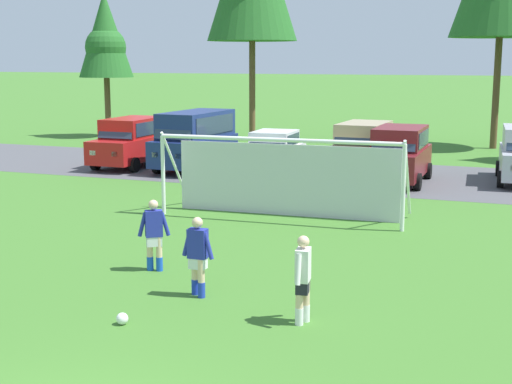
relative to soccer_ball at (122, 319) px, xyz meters
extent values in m
plane|color=#3D7028|center=(1.29, 10.73, -0.11)|extent=(400.00, 400.00, 0.00)
cube|color=#4C4C51|center=(1.29, 18.30, -0.11)|extent=(52.00, 8.40, 0.01)
sphere|color=white|center=(0.00, 0.00, 0.00)|extent=(0.22, 0.22, 0.22)
sphere|color=black|center=(0.00, 0.00, 0.00)|extent=(0.08, 0.08, 0.08)
sphere|color=red|center=(0.06, 0.00, 0.00)|extent=(0.07, 0.07, 0.07)
cylinder|color=white|center=(3.55, 9.09, 1.11)|extent=(0.12, 0.12, 2.44)
cylinder|color=white|center=(-3.77, 8.80, 1.11)|extent=(0.12, 0.12, 2.44)
cylinder|color=white|center=(-0.11, 8.95, 2.33)|extent=(7.32, 0.41, 0.12)
cylinder|color=white|center=(3.51, 9.99, 1.23)|extent=(0.16, 1.95, 2.46)
cylinder|color=white|center=(-3.80, 9.70, 1.23)|extent=(0.16, 1.95, 2.46)
cube|color=silver|center=(-0.15, 9.95, 0.99)|extent=(6.95, 0.31, 2.20)
cylinder|color=beige|center=(-0.98, 3.27, 0.29)|extent=(0.14, 0.14, 0.80)
cylinder|color=beige|center=(-1.20, 3.23, 0.29)|extent=(0.14, 0.14, 0.80)
cylinder|color=blue|center=(-0.98, 3.27, 0.05)|extent=(0.15, 0.15, 0.32)
cylinder|color=blue|center=(-1.20, 3.23, 0.05)|extent=(0.15, 0.15, 0.32)
cube|color=silver|center=(-1.09, 3.25, 0.61)|extent=(0.40, 0.38, 0.28)
cube|color=#232D99|center=(-1.09, 3.25, 0.99)|extent=(0.45, 0.42, 0.60)
sphere|color=beige|center=(-1.09, 3.25, 1.42)|extent=(0.22, 0.22, 0.22)
cylinder|color=#232D99|center=(-0.86, 3.36, 0.97)|extent=(0.24, 0.21, 0.55)
cylinder|color=#232D99|center=(-1.31, 3.14, 0.97)|extent=(0.24, 0.21, 0.55)
cylinder|color=beige|center=(0.71, 1.89, 0.29)|extent=(0.14, 0.14, 0.80)
cylinder|color=beige|center=(0.51, 2.02, 0.29)|extent=(0.14, 0.14, 0.80)
cylinder|color=#1E38B7|center=(0.71, 1.89, 0.05)|extent=(0.15, 0.15, 0.32)
cylinder|color=#1E38B7|center=(0.51, 2.02, 0.05)|extent=(0.15, 0.15, 0.32)
cube|color=silver|center=(0.61, 1.95, 0.61)|extent=(0.34, 0.22, 0.28)
cube|color=#232D99|center=(0.61, 1.95, 0.99)|extent=(0.38, 0.24, 0.60)
sphere|color=beige|center=(0.61, 1.95, 1.42)|extent=(0.22, 0.22, 0.22)
cylinder|color=#232D99|center=(0.86, 1.91, 0.97)|extent=(0.23, 0.09, 0.55)
cylinder|color=#232D99|center=(0.36, 1.99, 0.97)|extent=(0.23, 0.09, 0.55)
cylinder|color=beige|center=(3.01, 1.11, 0.29)|extent=(0.14, 0.14, 0.80)
cylinder|color=beige|center=(3.07, 1.32, 0.29)|extent=(0.14, 0.14, 0.80)
cylinder|color=white|center=(3.01, 1.11, 0.05)|extent=(0.15, 0.15, 0.32)
cylinder|color=white|center=(3.07, 1.32, 0.05)|extent=(0.15, 0.15, 0.32)
cube|color=black|center=(3.04, 1.22, 0.61)|extent=(0.26, 0.37, 0.28)
cube|color=silver|center=(3.04, 1.22, 0.99)|extent=(0.29, 0.41, 0.60)
sphere|color=beige|center=(3.04, 1.22, 1.42)|extent=(0.22, 0.22, 0.22)
cylinder|color=silver|center=(3.03, 0.96, 0.97)|extent=(0.12, 0.24, 0.55)
cylinder|color=silver|center=(3.05, 1.47, 0.97)|extent=(0.12, 0.24, 0.55)
cube|color=red|center=(-9.83, 17.28, 0.71)|extent=(1.94, 4.62, 1.00)
cube|color=red|center=(-9.84, 17.48, 1.63)|extent=(1.77, 3.02, 0.84)
cube|color=#28384C|center=(-9.82, 16.06, 1.61)|extent=(1.62, 0.39, 0.71)
cube|color=#28384C|center=(-8.95, 17.49, 1.63)|extent=(0.06, 2.55, 0.59)
cube|color=white|center=(-9.29, 15.03, 0.76)|extent=(0.28, 0.08, 0.20)
cube|color=white|center=(-10.34, 15.02, 0.76)|extent=(0.28, 0.08, 0.20)
cube|color=#B21414|center=(-9.33, 19.55, 0.76)|extent=(0.28, 0.08, 0.20)
cube|color=#B21414|center=(-10.38, 19.54, 0.76)|extent=(0.28, 0.08, 0.20)
cylinder|color=black|center=(-8.87, 15.87, 0.21)|extent=(0.25, 0.64, 0.64)
cylinder|color=black|center=(-10.77, 15.85, 0.21)|extent=(0.25, 0.64, 0.64)
cylinder|color=black|center=(-8.90, 18.72, 0.21)|extent=(0.25, 0.64, 0.64)
cylinder|color=black|center=(-10.80, 18.70, 0.21)|extent=(0.25, 0.64, 0.64)
cube|color=navy|center=(-6.76, 17.39, 0.76)|extent=(2.18, 4.88, 1.10)
cube|color=navy|center=(-6.75, 17.59, 1.86)|extent=(1.99, 4.18, 1.10)
cube|color=#28384C|center=(-6.84, 15.62, 1.84)|extent=(1.69, 0.54, 0.91)
cube|color=#28384C|center=(-5.84, 17.55, 1.86)|extent=(0.20, 3.48, 0.77)
cube|color=white|center=(-6.33, 15.01, 0.81)|extent=(0.28, 0.09, 0.20)
cube|color=white|center=(-7.41, 15.05, 0.81)|extent=(0.28, 0.09, 0.20)
cube|color=#B21414|center=(-6.12, 19.72, 0.81)|extent=(0.28, 0.09, 0.20)
cube|color=#B21414|center=(-7.19, 19.77, 0.81)|extent=(0.28, 0.09, 0.20)
cylinder|color=black|center=(-5.85, 15.86, 0.21)|extent=(0.27, 0.65, 0.64)
cylinder|color=black|center=(-7.81, 15.94, 0.21)|extent=(0.27, 0.65, 0.64)
cylinder|color=black|center=(-5.72, 18.83, 0.21)|extent=(0.27, 0.65, 0.64)
cylinder|color=black|center=(-7.67, 18.92, 0.21)|extent=(0.27, 0.65, 0.64)
cube|color=silver|center=(-3.43, 18.19, 0.59)|extent=(1.96, 4.27, 0.76)
cube|color=silver|center=(-3.44, 18.34, 1.29)|extent=(1.74, 2.16, 0.64)
cube|color=#28384C|center=(-3.40, 17.37, 1.27)|extent=(1.54, 0.37, 0.55)
cube|color=#28384C|center=(-2.60, 18.37, 1.29)|extent=(0.11, 1.79, 0.45)
cube|color=white|center=(-2.86, 16.15, 0.64)|extent=(0.28, 0.09, 0.20)
cube|color=white|center=(-3.85, 16.11, 0.64)|extent=(0.28, 0.09, 0.20)
cube|color=#B21414|center=(-3.02, 20.27, 0.64)|extent=(0.28, 0.09, 0.20)
cube|color=#B21414|center=(-4.01, 20.23, 0.64)|extent=(0.28, 0.09, 0.20)
cylinder|color=black|center=(-2.48, 16.92, 0.21)|extent=(0.26, 0.65, 0.64)
cylinder|color=black|center=(-4.28, 16.85, 0.21)|extent=(0.26, 0.65, 0.64)
cylinder|color=black|center=(-2.58, 19.53, 0.21)|extent=(0.26, 0.65, 0.64)
cylinder|color=black|center=(-4.38, 19.46, 0.21)|extent=(0.26, 0.65, 0.64)
cube|color=tan|center=(0.32, 18.56, 0.71)|extent=(2.10, 4.68, 1.00)
cube|color=tan|center=(0.33, 18.76, 1.63)|extent=(1.88, 3.07, 0.84)
cube|color=#28384C|center=(0.27, 17.34, 1.61)|extent=(1.63, 0.45, 0.71)
cube|color=#28384C|center=(1.22, 18.72, 1.63)|extent=(0.15, 2.55, 0.59)
cube|color=white|center=(0.75, 16.28, 0.76)|extent=(0.28, 0.09, 0.20)
cube|color=white|center=(-0.30, 16.32, 0.76)|extent=(0.28, 0.09, 0.20)
cube|color=#B21414|center=(0.94, 20.80, 0.76)|extent=(0.28, 0.09, 0.20)
cube|color=#B21414|center=(-0.10, 20.84, 0.76)|extent=(0.28, 0.09, 0.20)
cylinder|color=black|center=(1.21, 17.09, 0.21)|extent=(0.27, 0.65, 0.64)
cylinder|color=black|center=(-0.69, 17.18, 0.21)|extent=(0.27, 0.65, 0.64)
cylinder|color=black|center=(1.34, 19.94, 0.21)|extent=(0.27, 0.65, 0.64)
cylinder|color=black|center=(-0.56, 20.03, 0.21)|extent=(0.27, 0.65, 0.64)
cube|color=maroon|center=(2.07, 17.14, 0.71)|extent=(1.91, 4.61, 1.00)
cube|color=maroon|center=(2.07, 17.34, 1.63)|extent=(1.76, 3.00, 0.84)
cube|color=#28384C|center=(2.07, 15.92, 1.61)|extent=(1.62, 0.38, 0.71)
cube|color=#28384C|center=(2.96, 17.33, 1.63)|extent=(0.05, 2.55, 0.59)
cube|color=white|center=(2.59, 14.88, 0.76)|extent=(0.28, 0.08, 0.20)
cube|color=white|center=(1.55, 14.88, 0.76)|extent=(0.28, 0.08, 0.20)
cube|color=#B21414|center=(2.60, 19.40, 0.76)|extent=(0.28, 0.08, 0.20)
cube|color=#B21414|center=(1.56, 19.40, 0.76)|extent=(0.28, 0.08, 0.20)
cylinder|color=black|center=(3.02, 15.71, 0.21)|extent=(0.24, 0.64, 0.64)
cylinder|color=black|center=(1.12, 15.71, 0.21)|extent=(0.24, 0.64, 0.64)
cylinder|color=black|center=(3.03, 18.56, 0.21)|extent=(0.24, 0.64, 0.64)
cylinder|color=black|center=(1.13, 18.57, 0.21)|extent=(0.24, 0.64, 0.64)
cube|color=#B21414|center=(6.04, 21.10, 0.76)|extent=(0.28, 0.10, 0.20)
cylinder|color=black|center=(5.84, 17.39, 0.21)|extent=(0.28, 0.65, 0.64)
cylinder|color=black|center=(5.66, 20.24, 0.21)|extent=(0.28, 0.65, 0.64)
cylinder|color=brown|center=(-17.58, 27.88, 1.71)|extent=(0.36, 0.36, 3.64)
cone|color=#236023|center=(-17.58, 27.88, 6.09)|extent=(3.28, 3.28, 5.10)
sphere|color=#236023|center=(-17.58, 27.88, 5.32)|extent=(2.46, 2.46, 2.46)
cylinder|color=brown|center=(-8.52, 29.03, 2.77)|extent=(0.36, 0.36, 5.76)
cylinder|color=brown|center=(4.97, 30.02, 2.82)|extent=(0.36, 0.36, 5.86)
camera|label=1|loc=(6.67, -10.89, 4.64)|focal=51.03mm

